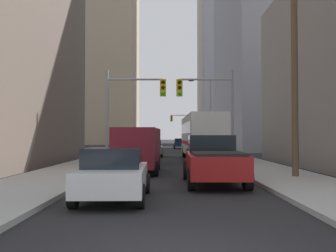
% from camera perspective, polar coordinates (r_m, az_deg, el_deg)
% --- Properties ---
extents(sidewalk_left, '(3.48, 160.00, 0.15)m').
position_cam_1_polar(sidewalk_left, '(56.24, -5.17, -3.32)').
color(sidewalk_left, '#9E9E99').
rests_on(sidewalk_left, ground).
extents(sidewalk_right, '(3.48, 160.00, 0.15)m').
position_cam_1_polar(sidewalk_right, '(56.26, 5.10, -3.32)').
color(sidewalk_right, '#9E9E99').
rests_on(sidewalk_right, ground).
extents(city_bus, '(2.72, 11.54, 3.40)m').
position_cam_1_polar(city_bus, '(29.92, 4.84, -1.37)').
color(city_bus, silver).
rests_on(city_bus, ground).
extents(pickup_truck_red, '(2.20, 5.43, 1.90)m').
position_cam_1_polar(pickup_truck_red, '(15.24, 6.53, -4.98)').
color(pickup_truck_red, maroon).
rests_on(pickup_truck_red, ground).
extents(cargo_van_maroon, '(2.17, 5.27, 2.26)m').
position_cam_1_polar(cargo_van_maroon, '(19.78, -4.55, -3.16)').
color(cargo_van_maroon, maroon).
rests_on(cargo_van_maroon, ground).
extents(sedan_white, '(1.95, 4.24, 1.52)m').
position_cam_1_polar(sedan_white, '(11.46, -8.08, -6.94)').
color(sedan_white, white).
rests_on(sedan_white, ground).
extents(sedan_blue, '(1.95, 4.22, 1.52)m').
position_cam_1_polar(sedan_blue, '(26.13, -3.60, -3.89)').
color(sedan_blue, navy).
rests_on(sedan_blue, ground).
extents(sedan_grey, '(1.96, 4.27, 1.52)m').
position_cam_1_polar(sedan_grey, '(35.16, -2.51, -3.28)').
color(sedan_grey, slate).
rests_on(sedan_grey, ground).
extents(sedan_beige, '(1.95, 4.21, 1.52)m').
position_cam_1_polar(sedan_beige, '(45.97, -2.25, -2.86)').
color(sedan_beige, '#C6B793').
rests_on(sedan_beige, ground).
extents(sedan_navy, '(1.95, 4.22, 1.52)m').
position_cam_1_polar(sedan_navy, '(58.42, 1.63, -2.58)').
color(sedan_navy, '#141E4C').
rests_on(sedan_navy, ground).
extents(traffic_signal_near_left, '(3.76, 0.44, 6.00)m').
position_cam_1_polar(traffic_signal_near_left, '(24.24, -5.34, 3.66)').
color(traffic_signal_near_left, gray).
rests_on(traffic_signal_near_left, ground).
extents(traffic_signal_near_right, '(3.55, 0.44, 6.00)m').
position_cam_1_polar(traffic_signal_near_right, '(24.27, 5.75, 3.63)').
color(traffic_signal_near_right, gray).
rests_on(traffic_signal_near_right, ground).
extents(traffic_signal_far_right, '(3.68, 0.44, 6.00)m').
position_cam_1_polar(traffic_signal_far_right, '(65.32, 2.00, 0.40)').
color(traffic_signal_far_right, gray).
rests_on(traffic_signal_far_right, ground).
extents(utility_pole_right, '(2.20, 0.28, 10.29)m').
position_cam_1_polar(utility_pole_right, '(17.91, 17.96, 10.05)').
color(utility_pole_right, brown).
rests_on(utility_pole_right, ground).
extents(street_lamp_right, '(2.24, 0.32, 7.50)m').
position_cam_1_polar(street_lamp_right, '(37.22, 5.64, 2.60)').
color(street_lamp_right, gray).
rests_on(street_lamp_right, ground).
extents(building_left_far_tower, '(21.72, 21.96, 57.30)m').
position_cam_1_polar(building_left_far_tower, '(98.75, -11.40, 14.26)').
color(building_left_far_tower, tan).
rests_on(building_left_far_tower, ground).
extents(building_right_mid_block, '(21.16, 25.95, 29.30)m').
position_cam_1_polar(building_right_mid_block, '(59.66, 18.48, 10.95)').
color(building_right_mid_block, '#93939E').
rests_on(building_right_mid_block, ground).
extents(building_right_far_highrise, '(17.45, 20.68, 53.05)m').
position_cam_1_polar(building_right_far_highrise, '(99.86, 9.76, 12.81)').
color(building_right_far_highrise, '#93939E').
rests_on(building_right_far_highrise, ground).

